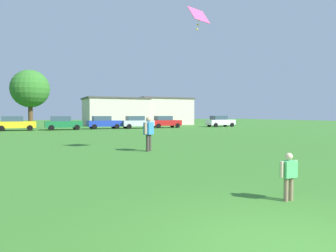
{
  "coord_description": "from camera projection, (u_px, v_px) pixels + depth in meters",
  "views": [
    {
      "loc": [
        -3.3,
        -3.09,
        1.9
      ],
      "look_at": [
        2.15,
        8.95,
        1.4
      ],
      "focal_mm": 33.35,
      "sensor_mm": 36.0,
      "label": 1
    }
  ],
  "objects": [
    {
      "name": "parked_car_green_2",
      "position": [
        63.0,
        123.0,
        37.95
      ],
      "size": [
        4.3,
        2.02,
        1.68
      ],
      "color": "#196B38",
      "rests_on": "ground"
    },
    {
      "name": "parked_car_silver_4",
      "position": [
        137.0,
        122.0,
        42.14
      ],
      "size": [
        4.3,
        2.02,
        1.68
      ],
      "color": "silver",
      "rests_on": "ground"
    },
    {
      "name": "parked_car_blue_3",
      "position": [
        104.0,
        122.0,
        40.79
      ],
      "size": [
        4.3,
        2.02,
        1.68
      ],
      "color": "#1E38AD",
      "rests_on": "ground"
    },
    {
      "name": "kite",
      "position": [
        199.0,
        16.0,
        15.03
      ],
      "size": [
        1.25,
        0.87,
        1.1
      ],
      "color": "#F24C8C"
    },
    {
      "name": "child_kite_flyer",
      "position": [
        289.0,
        172.0,
        6.82
      ],
      "size": [
        0.5,
        0.21,
        1.06
      ],
      "rotation": [
        0.0,
        0.0,
        0.06
      ],
      "color": "#8C7259",
      "rests_on": "ground"
    },
    {
      "name": "ground_plane",
      "position": [
        63.0,
        133.0,
        31.55
      ],
      "size": [
        160.0,
        160.0,
        0.0
      ],
      "primitive_type": "plane",
      "color": "#387528"
    },
    {
      "name": "tree_far_right",
      "position": [
        30.0,
        89.0,
        42.12
      ],
      "size": [
        5.08,
        5.08,
        7.92
      ],
      "color": "brown",
      "rests_on": "ground"
    },
    {
      "name": "parked_car_yellow_1",
      "position": [
        15.0,
        123.0,
        36.24
      ],
      "size": [
        4.3,
        2.02,
        1.68
      ],
      "color": "yellow",
      "rests_on": "ground"
    },
    {
      "name": "adult_bystander",
      "position": [
        149.0,
        131.0,
        16.02
      ],
      "size": [
        0.65,
        0.63,
        1.78
      ],
      "rotation": [
        0.0,
        0.0,
        0.75
      ],
      "color": "#3F3833",
      "rests_on": "ground"
    },
    {
      "name": "parked_car_white_6",
      "position": [
        220.0,
        121.0,
        47.48
      ],
      "size": [
        4.3,
        2.02,
        1.68
      ],
      "color": "white",
      "rests_on": "ground"
    },
    {
      "name": "parked_car_red_5",
      "position": [
        165.0,
        122.0,
        44.09
      ],
      "size": [
        4.3,
        2.02,
        1.68
      ],
      "color": "red",
      "rests_on": "ground"
    },
    {
      "name": "house_left",
      "position": [
        163.0,
        111.0,
        57.42
      ],
      "size": [
        9.89,
        7.15,
        4.91
      ],
      "color": "beige",
      "rests_on": "ground"
    },
    {
      "name": "house_right",
      "position": [
        115.0,
        112.0,
        53.78
      ],
      "size": [
        10.55,
        7.85,
        4.72
      ],
      "color": "beige",
      "rests_on": "ground"
    }
  ]
}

